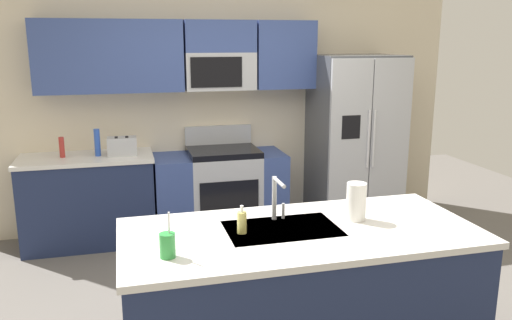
% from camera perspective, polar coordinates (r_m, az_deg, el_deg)
% --- Properties ---
extents(ground_plane, '(9.00, 9.00, 0.00)m').
position_cam_1_polar(ground_plane, '(4.09, 2.48, -16.37)').
color(ground_plane, '#66605B').
rests_on(ground_plane, ground).
extents(kitchen_wall_unit, '(5.20, 0.43, 2.60)m').
position_cam_1_polar(kitchen_wall_unit, '(5.59, -5.14, 7.53)').
color(kitchen_wall_unit, beige).
rests_on(kitchen_wall_unit, ground).
extents(back_counter, '(1.28, 0.63, 0.90)m').
position_cam_1_polar(back_counter, '(5.44, -17.85, -4.20)').
color(back_counter, '#1E2A4D').
rests_on(back_counter, ground).
extents(range_oven, '(1.36, 0.61, 1.10)m').
position_cam_1_polar(range_oven, '(5.52, -3.95, -3.42)').
color(range_oven, '#B7BABF').
rests_on(range_oven, ground).
extents(refrigerator, '(0.90, 0.76, 1.85)m').
position_cam_1_polar(refrigerator, '(5.79, 10.78, 2.08)').
color(refrigerator, '#4C4F54').
rests_on(refrigerator, ground).
extents(island_counter, '(2.14, 0.98, 0.90)m').
position_cam_1_polar(island_counter, '(3.34, 4.74, -14.80)').
color(island_counter, '#1E2A4D').
rests_on(island_counter, ground).
extents(toaster, '(0.28, 0.16, 0.18)m').
position_cam_1_polar(toaster, '(5.25, -14.49, 1.47)').
color(toaster, '#B7BABF').
rests_on(toaster, back_counter).
extents(pepper_mill, '(0.05, 0.05, 0.20)m').
position_cam_1_polar(pepper_mill, '(5.33, -20.53, 1.32)').
color(pepper_mill, '#B2332D').
rests_on(pepper_mill, back_counter).
extents(bottle_blue, '(0.06, 0.06, 0.27)m').
position_cam_1_polar(bottle_blue, '(5.28, -17.02, 1.85)').
color(bottle_blue, blue).
rests_on(bottle_blue, back_counter).
extents(sink_faucet, '(0.09, 0.21, 0.28)m').
position_cam_1_polar(sink_faucet, '(3.25, 2.27, -3.86)').
color(sink_faucet, '#B7BABF').
rests_on(sink_faucet, island_counter).
extents(drink_cup_green, '(0.08, 0.08, 0.25)m').
position_cam_1_polar(drink_cup_green, '(2.78, -9.68, -9.19)').
color(drink_cup_green, green).
rests_on(drink_cup_green, island_counter).
extents(soap_dispenser, '(0.06, 0.06, 0.17)m').
position_cam_1_polar(soap_dispenser, '(3.07, -1.56, -6.82)').
color(soap_dispenser, '#D8CC66').
rests_on(soap_dispenser, island_counter).
extents(paper_towel_roll, '(0.12, 0.12, 0.24)m').
position_cam_1_polar(paper_towel_roll, '(3.33, 10.93, -4.51)').
color(paper_towel_roll, white).
rests_on(paper_towel_roll, island_counter).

